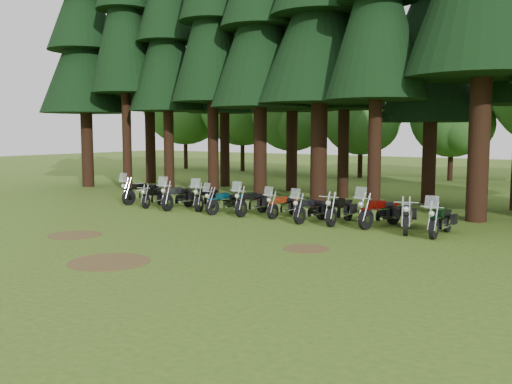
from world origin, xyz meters
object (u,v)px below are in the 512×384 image
at_px(motorcycle_1, 154,198).
at_px(motorcycle_6, 283,206).
at_px(motorcycle_11, 441,221).
at_px(motorcycle_10, 406,217).
at_px(motorcycle_8, 340,211).
at_px(motorcycle_2, 178,197).
at_px(motorcycle_5, 252,203).
at_px(motorcycle_7, 311,210).
at_px(motorcycle_3, 207,198).
at_px(motorcycle_4, 226,203).
at_px(motorcycle_9, 380,213).
at_px(motorcycle_0, 142,193).

distance_m(motorcycle_1, motorcycle_6, 6.69).
bearing_deg(motorcycle_11, motorcycle_1, 179.79).
bearing_deg(motorcycle_10, motorcycle_11, -26.16).
xyz_separation_m(motorcycle_8, motorcycle_10, (2.63, -0.18, 0.01)).
xyz_separation_m(motorcycle_2, motorcycle_8, (7.82, 0.43, -0.02)).
bearing_deg(motorcycle_5, motorcycle_7, -6.45).
height_order(motorcycle_3, motorcycle_4, motorcycle_3).
bearing_deg(motorcycle_10, motorcycle_3, 158.51).
bearing_deg(motorcycle_6, motorcycle_1, -170.03).
xyz_separation_m(motorcycle_1, motorcycle_9, (10.81, 0.65, 0.10)).
xyz_separation_m(motorcycle_1, motorcycle_6, (6.65, 0.68, 0.03)).
xyz_separation_m(motorcycle_7, motorcycle_10, (3.74, 0.09, 0.04)).
bearing_deg(motorcycle_4, motorcycle_5, 29.12).
distance_m(motorcycle_4, motorcycle_10, 7.82).
xyz_separation_m(motorcycle_4, motorcycle_5, (1.12, 0.30, 0.04)).
bearing_deg(motorcycle_2, motorcycle_1, 174.26).
height_order(motorcycle_1, motorcycle_8, motorcycle_8).
distance_m(motorcycle_6, motorcycle_11, 6.53).
bearing_deg(motorcycle_2, motorcycle_11, -8.06).
height_order(motorcycle_4, motorcycle_9, motorcycle_9).
height_order(motorcycle_4, motorcycle_6, motorcycle_4).
xyz_separation_m(motorcycle_1, motorcycle_8, (9.29, 0.50, 0.08)).
bearing_deg(motorcycle_11, motorcycle_2, 179.54).
relative_size(motorcycle_2, motorcycle_10, 1.05).
bearing_deg(motorcycle_4, motorcycle_9, 18.12).
distance_m(motorcycle_1, motorcycle_5, 5.25).
height_order(motorcycle_4, motorcycle_11, motorcycle_11).
bearing_deg(motorcycle_8, motorcycle_9, 1.64).
bearing_deg(motorcycle_2, motorcycle_10, -7.19).
height_order(motorcycle_1, motorcycle_7, motorcycle_7).
relative_size(motorcycle_3, motorcycle_10, 1.00).
xyz_separation_m(motorcycle_2, motorcycle_6, (5.19, 0.60, -0.07)).
xyz_separation_m(motorcycle_6, motorcycle_11, (6.51, -0.49, 0.04)).
height_order(motorcycle_2, motorcycle_3, motorcycle_2).
relative_size(motorcycle_0, motorcycle_9, 1.00).
xyz_separation_m(motorcycle_9, motorcycle_11, (2.35, -0.47, -0.03)).
bearing_deg(motorcycle_7, motorcycle_2, -173.43).
distance_m(motorcycle_1, motorcycle_8, 9.30).
relative_size(motorcycle_9, motorcycle_11, 1.06).
relative_size(motorcycle_3, motorcycle_6, 1.11).
height_order(motorcycle_2, motorcycle_10, motorcycle_2).
bearing_deg(motorcycle_3, motorcycle_1, 179.51).
height_order(motorcycle_1, motorcycle_11, motorcycle_11).
bearing_deg(motorcycle_2, motorcycle_3, 18.12).
height_order(motorcycle_2, motorcycle_8, motorcycle_2).
bearing_deg(motorcycle_10, motorcycle_9, 144.21).
bearing_deg(motorcycle_4, motorcycle_0, -169.63).
height_order(motorcycle_0, motorcycle_2, motorcycle_0).
height_order(motorcycle_5, motorcycle_10, motorcycle_5).
relative_size(motorcycle_0, motorcycle_1, 1.26).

